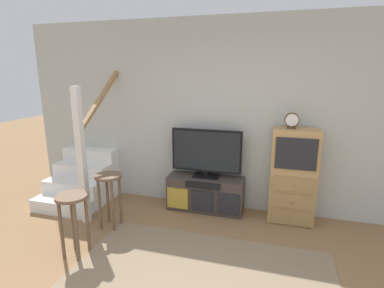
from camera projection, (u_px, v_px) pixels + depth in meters
The scene contains 9 objects.
back_wall at pixel (231, 116), 4.20m from camera, with size 6.40×0.12×2.70m, color #B2B7B2.
area_rug at pixel (196, 286), 2.78m from camera, with size 2.60×1.80×0.01m, color #847056.
media_console at pixel (205, 194), 4.29m from camera, with size 1.09×0.38×0.50m.
television at pixel (206, 152), 4.17m from camera, with size 1.00×0.22×0.69m.
side_cabinet at pixel (293, 176), 3.89m from camera, with size 0.58×0.38×1.26m.
desk_clock at pixel (292, 121), 3.72m from camera, with size 0.18×0.08×0.20m.
staircase at pixel (90, 173), 4.79m from camera, with size 1.00×1.36×2.20m.
bar_stool_near at pixel (73, 211), 3.15m from camera, with size 0.34×0.34×0.70m.
bar_stool_far at pixel (109, 188), 3.74m from camera, with size 0.34×0.34×0.71m.
Camera 1 is at (0.62, -1.70, 1.96)m, focal length 27.71 mm.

